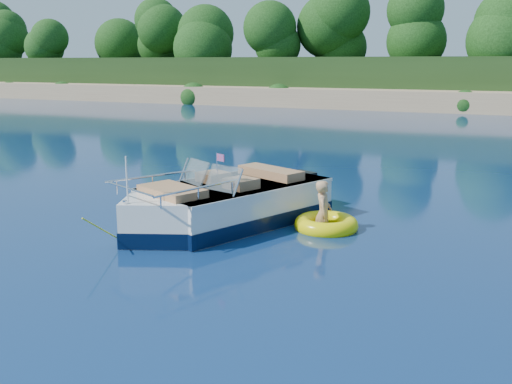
% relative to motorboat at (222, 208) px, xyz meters
% --- Properties ---
extents(ground, '(160.00, 160.00, 0.00)m').
position_rel_motorboat_xyz_m(ground, '(0.84, -2.22, -0.40)').
color(ground, '#0B214D').
rests_on(ground, ground).
extents(shoreline, '(170.00, 59.00, 6.00)m').
position_rel_motorboat_xyz_m(shoreline, '(0.84, 61.55, 0.57)').
color(shoreline, '#A4825F').
rests_on(shoreline, ground).
extents(treeline, '(150.00, 7.12, 8.19)m').
position_rel_motorboat_xyz_m(treeline, '(0.88, 38.80, 5.14)').
color(treeline, '#301F10').
rests_on(treeline, ground).
extents(motorboat, '(3.76, 5.85, 2.08)m').
position_rel_motorboat_xyz_m(motorboat, '(0.00, 0.00, 0.00)').
color(motorboat, white).
rests_on(motorboat, ground).
extents(tow_tube, '(1.59, 1.59, 0.37)m').
position_rel_motorboat_xyz_m(tow_tube, '(2.25, 0.65, -0.31)').
color(tow_tube, '#F7E907').
rests_on(tow_tube, ground).
extents(boy, '(0.59, 0.89, 1.60)m').
position_rel_motorboat_xyz_m(boy, '(2.17, 0.66, -0.40)').
color(boy, tan).
rests_on(boy, ground).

